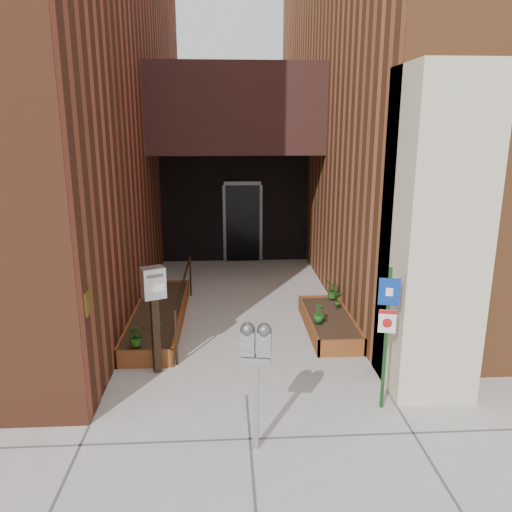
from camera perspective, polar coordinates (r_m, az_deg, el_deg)
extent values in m
plane|color=#9E9991|center=(7.21, -1.10, -15.67)|extent=(80.00, 80.00, 0.00)
cube|color=brown|center=(14.82, 22.77, 18.83)|extent=(8.00, 13.70, 10.00)
cube|color=beige|center=(7.15, 19.65, 2.17)|extent=(1.10, 1.20, 4.40)
cube|color=black|center=(12.23, -2.40, 16.32)|extent=(4.20, 2.00, 2.00)
cube|color=black|center=(13.79, -2.40, 5.70)|extent=(4.00, 0.30, 3.00)
cube|color=black|center=(13.69, -1.53, 3.73)|extent=(0.90, 0.06, 2.10)
cube|color=#B79338|center=(6.62, -18.62, -4.99)|extent=(0.04, 0.30, 0.30)
cube|color=maroon|center=(8.05, -12.70, -11.41)|extent=(0.90, 0.04, 0.30)
cube|color=maroon|center=(11.33, -9.92, -3.52)|extent=(0.90, 0.04, 0.30)
cube|color=maroon|center=(9.73, -13.59, -6.79)|extent=(0.04, 3.60, 0.30)
cube|color=maroon|center=(9.62, -8.50, -6.80)|extent=(0.04, 3.60, 0.30)
cube|color=black|center=(9.67, -11.05, -6.91)|extent=(0.82, 3.52, 0.26)
cube|color=maroon|center=(8.33, 9.82, -10.34)|extent=(0.80, 0.04, 0.30)
cube|color=maroon|center=(10.29, 7.11, -5.30)|extent=(0.80, 0.04, 0.30)
cube|color=maroon|center=(9.23, 5.98, -7.65)|extent=(0.04, 2.20, 0.30)
cube|color=maroon|center=(9.38, 10.61, -7.46)|extent=(0.04, 2.20, 0.30)
cube|color=black|center=(9.30, 8.31, -7.67)|extent=(0.72, 2.12, 0.26)
cylinder|color=black|center=(7.93, -9.12, -9.25)|extent=(0.04, 0.04, 0.90)
cylinder|color=black|center=(11.02, -7.50, -2.31)|extent=(0.04, 0.04, 0.90)
cylinder|color=black|center=(9.32, -8.27, -2.73)|extent=(0.04, 3.30, 0.04)
cube|color=#969698|center=(5.93, -0.02, -16.82)|extent=(0.07, 0.07, 1.08)
cube|color=#969698|center=(5.65, -0.02, -11.76)|extent=(0.34, 0.18, 0.09)
cube|color=#969698|center=(5.58, -0.97, -9.92)|extent=(0.18, 0.13, 0.28)
sphere|color=#59595B|center=(5.51, -0.98, -8.38)|extent=(0.16, 0.16, 0.16)
cube|color=white|center=(5.52, -1.05, -9.96)|extent=(0.10, 0.02, 0.05)
cube|color=#B21414|center=(5.55, -1.04, -10.77)|extent=(0.10, 0.02, 0.03)
cube|color=#969698|center=(5.56, 0.94, -10.01)|extent=(0.18, 0.13, 0.28)
sphere|color=#59595B|center=(5.49, 0.95, -8.47)|extent=(0.16, 0.16, 0.16)
cube|color=white|center=(5.50, 0.89, -10.04)|extent=(0.10, 0.02, 0.05)
cube|color=#B21414|center=(5.53, 0.88, -10.86)|extent=(0.10, 0.02, 0.03)
cube|color=#143817|center=(6.72, 14.61, -9.25)|extent=(0.05, 0.05, 1.94)
cube|color=navy|center=(6.46, 15.00, -3.97)|extent=(0.26, 0.08, 0.35)
cube|color=white|center=(6.46, 15.00, -3.99)|extent=(0.09, 0.03, 0.11)
cube|color=white|center=(6.60, 14.77, -7.24)|extent=(0.22, 0.07, 0.31)
cube|color=#B21414|center=(6.55, 14.84, -6.22)|extent=(0.22, 0.06, 0.05)
cylinder|color=#B21414|center=(6.59, 14.76, -7.42)|extent=(0.12, 0.04, 0.12)
cube|color=black|center=(7.72, -11.37, -8.81)|extent=(0.15, 0.15, 1.20)
cube|color=silver|center=(7.44, -11.69, -2.99)|extent=(0.40, 0.36, 0.46)
cube|color=#59595B|center=(7.28, -11.45, -2.27)|extent=(0.22, 0.11, 0.04)
cube|color=white|center=(7.34, -11.38, -3.66)|extent=(0.24, 0.12, 0.11)
imported|color=#275418|center=(8.10, -13.51, -8.77)|extent=(0.43, 0.43, 0.35)
imported|color=#1B5F21|center=(8.59, -11.39, -7.26)|extent=(0.27, 0.27, 0.35)
imported|color=#1B6121|center=(10.48, -10.72, -3.12)|extent=(0.29, 0.29, 0.37)
imported|color=#2B611B|center=(10.68, -11.96, -3.01)|extent=(0.23, 0.23, 0.32)
imported|color=#19591A|center=(8.85, 7.20, -6.50)|extent=(0.23, 0.23, 0.33)
imported|color=#1E5819|center=(9.61, 9.36, -4.90)|extent=(0.20, 0.20, 0.31)
imported|color=#265718|center=(10.06, 8.76, -3.82)|extent=(0.42, 0.42, 0.37)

